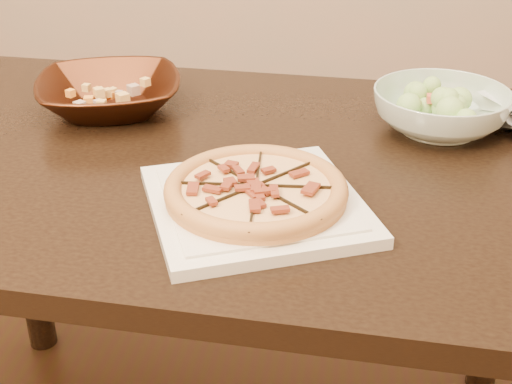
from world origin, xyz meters
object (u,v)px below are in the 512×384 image
pizza (256,190)px  salad_bowl (440,111)px  plate (256,204)px  dining_table (226,213)px  bronze_bowl (110,94)px

pizza → salad_bowl: 0.43m
plate → pizza: size_ratio=1.47×
dining_table → pizza: size_ratio=5.12×
plate → dining_table: bearing=113.7°
dining_table → salad_bowl: size_ratio=5.58×
pizza → bronze_bowl: size_ratio=0.98×
plate → salad_bowl: salad_bowl is taller
salad_bowl → bronze_bowl: bearing=179.2°
dining_table → pizza: bearing=-66.3°
bronze_bowl → salad_bowl: (0.61, -0.01, 0.00)m
bronze_bowl → plate: bearing=-46.1°
plate → bronze_bowl: bronze_bowl is taller
plate → salad_bowl: bearing=49.3°
pizza → bronze_bowl: (-0.32, 0.34, -0.00)m
plate → pizza: bearing=122.6°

